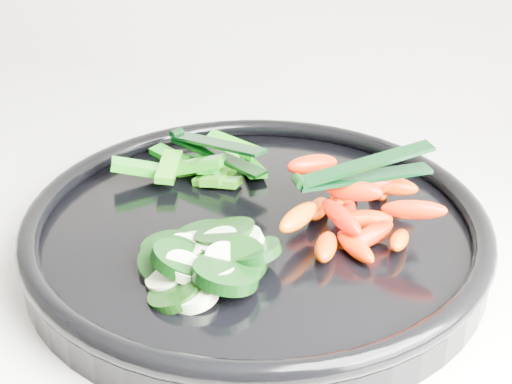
% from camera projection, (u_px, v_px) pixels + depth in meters
% --- Properties ---
extents(veggie_tray, '(0.47, 0.47, 0.04)m').
position_uv_depth(veggie_tray, '(256.00, 229.00, 0.58)').
color(veggie_tray, black).
rests_on(veggie_tray, counter).
extents(cucumber_pile, '(0.12, 0.13, 0.04)m').
position_uv_depth(cucumber_pile, '(200.00, 260.00, 0.52)').
color(cucumber_pile, black).
rests_on(cucumber_pile, veggie_tray).
extents(carrot_pile, '(0.14, 0.16, 0.05)m').
position_uv_depth(carrot_pile, '(354.00, 205.00, 0.57)').
color(carrot_pile, '#FF2500').
rests_on(carrot_pile, veggie_tray).
extents(pepper_pile, '(0.13, 0.11, 0.04)m').
position_uv_depth(pepper_pile, '(200.00, 166.00, 0.65)').
color(pepper_pile, '#166209').
rests_on(pepper_pile, veggie_tray).
extents(tong_carrot, '(0.10, 0.08, 0.02)m').
position_uv_depth(tong_carrot, '(361.00, 171.00, 0.55)').
color(tong_carrot, black).
rests_on(tong_carrot, carrot_pile).
extents(tong_pepper, '(0.11, 0.06, 0.02)m').
position_uv_depth(tong_pepper, '(214.00, 148.00, 0.64)').
color(tong_pepper, black).
rests_on(tong_pepper, pepper_pile).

